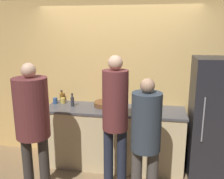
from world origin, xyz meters
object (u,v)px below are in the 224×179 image
refrigerator (212,119)px  person_left (32,118)px  person_right (146,135)px  bottle_dark (72,101)px  fruit_bowl (106,104)px  cup_yellow (63,101)px  cup_blue (55,101)px  person_center (115,114)px  utensil_crock (151,102)px  potted_plant (140,98)px  bottle_amber (62,97)px  bottle_clear (142,109)px

refrigerator → person_left: refrigerator is taller
person_right → bottle_dark: 1.51m
person_left → fruit_bowl: person_left is taller
bottle_dark → cup_yellow: 0.24m
fruit_bowl → cup_blue: 0.85m
person_center → bottle_dark: (-0.79, 0.62, -0.05)m
refrigerator → person_right: refrigerator is taller
utensil_crock → potted_plant: utensil_crock is taller
bottle_amber → bottle_dark: bearing=-40.9°
cup_yellow → person_right: bearing=-36.8°
potted_plant → utensil_crock: bearing=3.8°
refrigerator → potted_plant: size_ratio=6.44×
bottle_clear → bottle_amber: (-1.37, 0.43, -0.01)m
refrigerator → potted_plant: refrigerator is taller
bottle_amber → refrigerator: bearing=-5.6°
person_center → bottle_clear: bearing=52.8°
cup_blue → potted_plant: (1.38, 0.07, 0.10)m
person_left → cup_yellow: 1.08m
person_left → utensil_crock: size_ratio=6.39×
person_right → potted_plant: size_ratio=5.92×
bottle_amber → cup_blue: bearing=-114.5°
person_right → fruit_bowl: person_right is taller
person_center → cup_yellow: person_center is taller
person_right → bottle_amber: bearing=141.7°
person_center → bottle_dark: 1.01m
bottle_dark → bottle_amber: bottle_dark is taller
utensil_crock → potted_plant: size_ratio=1.01×
person_left → bottle_dark: 0.97m
potted_plant → bottle_amber: bearing=176.9°
bottle_clear → bottle_dark: bearing=169.8°
bottle_dark → potted_plant: size_ratio=0.76×
bottle_dark → bottle_clear: bearing=-10.2°
person_right → fruit_bowl: size_ratio=4.33×
person_right → bottle_clear: person_right is taller
person_right → refrigerator: bearing=45.0°
person_left → fruit_bowl: 1.26m
refrigerator → cup_yellow: (-2.32, 0.13, 0.12)m
fruit_bowl → potted_plant: size_ratio=1.37×
bottle_dark → cup_yellow: size_ratio=2.29×
person_center → bottle_clear: (0.32, 0.42, -0.05)m
person_right → cup_blue: (-1.52, 1.01, 0.04)m
person_right → cup_blue: size_ratio=17.01×
utensil_crock → cup_yellow: 1.44m
bottle_amber → person_right: bearing=-38.3°
bottle_amber → cup_blue: (-0.06, -0.14, -0.03)m
refrigerator → bottle_amber: 2.39m
cup_yellow → person_left: bearing=-89.0°
refrigerator → cup_yellow: bearing=176.8°
person_right → bottle_amber: (-1.46, 1.15, 0.07)m
person_left → potted_plant: size_ratio=6.44×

